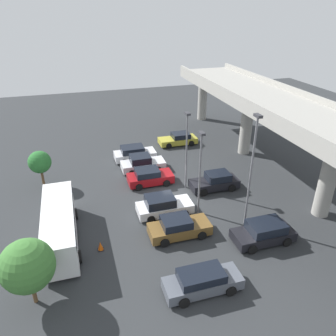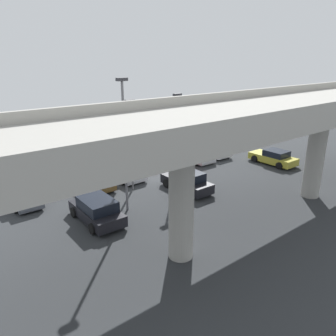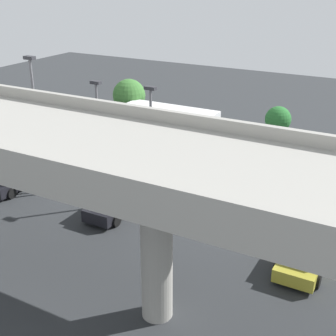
# 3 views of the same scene
# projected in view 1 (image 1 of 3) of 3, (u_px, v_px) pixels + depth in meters

# --- Properties ---
(ground_plane) EXTENTS (84.43, 84.43, 0.00)m
(ground_plane) POSITION_uv_depth(u_px,v_px,m) (174.00, 194.00, 30.30)
(ground_plane) COLOR #2D3033
(highway_overpass) EXTENTS (40.72, 7.05, 8.06)m
(highway_overpass) POSITION_uv_depth(u_px,v_px,m) (285.00, 116.00, 30.12)
(highway_overpass) COLOR #9E9B93
(highway_overpass) RESTS_ON ground_plane
(parked_car_0) EXTENTS (2.21, 4.68, 1.45)m
(parked_car_0) POSITION_uv_depth(u_px,v_px,m) (178.00, 139.00, 40.65)
(parked_car_0) COLOR gold
(parked_car_0) RESTS_ON ground_plane
(parked_car_1) EXTENTS (2.26, 4.56, 1.61)m
(parked_car_1) POSITION_uv_depth(u_px,v_px,m) (134.00, 153.00, 36.57)
(parked_car_1) COLOR silver
(parked_car_1) RESTS_ON ground_plane
(parked_car_2) EXTENTS (2.25, 4.54, 1.66)m
(parked_car_2) POSITION_uv_depth(u_px,v_px,m) (142.00, 163.00, 34.34)
(parked_car_2) COLOR silver
(parked_car_2) RESTS_ON ground_plane
(parked_car_3) EXTENTS (2.25, 4.35, 1.56)m
(parked_car_3) POSITION_uv_depth(u_px,v_px,m) (150.00, 177.00, 31.72)
(parked_car_3) COLOR maroon
(parked_car_3) RESTS_ON ground_plane
(parked_car_4) EXTENTS (2.10, 4.56, 1.64)m
(parked_car_4) POSITION_uv_depth(u_px,v_px,m) (215.00, 182.00, 30.82)
(parked_car_4) COLOR black
(parked_car_4) RESTS_ON ground_plane
(parked_car_5) EXTENTS (2.23, 4.61, 1.66)m
(parked_car_5) POSITION_uv_depth(u_px,v_px,m) (163.00, 206.00, 27.16)
(parked_car_5) COLOR silver
(parked_car_5) RESTS_ON ground_plane
(parked_car_6) EXTENTS (2.18, 4.66, 1.57)m
(parked_car_6) POSITION_uv_depth(u_px,v_px,m) (179.00, 227.00, 24.60)
(parked_car_6) COLOR brown
(parked_car_6) RESTS_ON ground_plane
(parked_car_7) EXTENTS (2.25, 4.53, 1.60)m
(parked_car_7) POSITION_uv_depth(u_px,v_px,m) (264.00, 232.00, 23.98)
(parked_car_7) COLOR black
(parked_car_7) RESTS_ON ground_plane
(parked_car_8) EXTENTS (1.97, 4.82, 1.49)m
(parked_car_8) POSITION_uv_depth(u_px,v_px,m) (202.00, 281.00, 19.83)
(parked_car_8) COLOR #515660
(parked_car_8) RESTS_ON ground_plane
(shuttle_bus) EXTENTS (8.53, 2.54, 2.67)m
(shuttle_bus) POSITION_uv_depth(u_px,v_px,m) (59.00, 223.00, 23.58)
(shuttle_bus) COLOR white
(shuttle_bus) RESTS_ON ground_plane
(lamp_post_near_aisle) EXTENTS (0.70, 0.35, 7.41)m
(lamp_post_near_aisle) POSITION_uv_depth(u_px,v_px,m) (187.00, 145.00, 29.39)
(lamp_post_near_aisle) COLOR slate
(lamp_post_near_aisle) RESTS_ON ground_plane
(lamp_post_mid_lot) EXTENTS (0.70, 0.35, 7.21)m
(lamp_post_mid_lot) POSITION_uv_depth(u_px,v_px,m) (200.00, 167.00, 25.67)
(lamp_post_mid_lot) COLOR slate
(lamp_post_mid_lot) RESTS_ON ground_plane
(lamp_post_by_overpass) EXTENTS (0.70, 0.35, 9.02)m
(lamp_post_by_overpass) POSITION_uv_depth(u_px,v_px,m) (252.00, 164.00, 23.99)
(lamp_post_by_overpass) COLOR slate
(lamp_post_by_overpass) RESTS_ON ground_plane
(tree_front_left) EXTENTS (2.11, 2.11, 3.60)m
(tree_front_left) POSITION_uv_depth(u_px,v_px,m) (40.00, 162.00, 30.50)
(tree_front_left) COLOR brown
(tree_front_left) RESTS_ON ground_plane
(tree_front_far_right) EXTENTS (3.09, 3.09, 4.32)m
(tree_front_far_right) POSITION_uv_depth(u_px,v_px,m) (27.00, 266.00, 18.13)
(tree_front_far_right) COLOR brown
(tree_front_far_right) RESTS_ON ground_plane
(traffic_cone) EXTENTS (0.44, 0.44, 0.70)m
(traffic_cone) POSITION_uv_depth(u_px,v_px,m) (100.00, 246.00, 23.29)
(traffic_cone) COLOR black
(traffic_cone) RESTS_ON ground_plane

